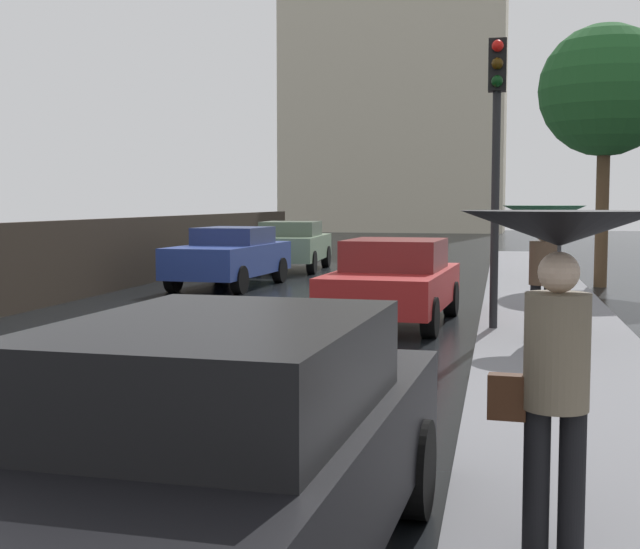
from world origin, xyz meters
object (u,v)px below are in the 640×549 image
Objects in this scene: car_blue_mid_road at (230,256)px; pedestrian_with_umbrella_far at (544,232)px; pedestrian_with_umbrella_near at (558,288)px; car_green_far_lane at (292,245)px; street_tree_near at (605,92)px; traffic_light at (496,129)px; car_black_near_kerb at (228,452)px; car_red_far_ahead at (394,281)px.

car_blue_mid_road is 2.40× the size of pedestrian_with_umbrella_far.
pedestrian_with_umbrella_near and pedestrian_with_umbrella_far have the same top height.
car_green_far_lane is 0.68× the size of street_tree_near.
car_green_far_lane is 0.99× the size of traffic_light.
pedestrian_with_umbrella_far is 0.43× the size of traffic_light.
car_black_near_kerb is at bearing -97.88° from traffic_light.
street_tree_near is at bearing 87.64° from pedestrian_with_umbrella_near.
car_red_far_ahead is 9.89m from pedestrian_with_umbrella_near.
pedestrian_with_umbrella_far is at bearing 79.60° from car_black_near_kerb.
traffic_light is at bearing 113.72° from car_green_far_lane.
car_red_far_ahead is at bearing 95.30° from car_black_near_kerb.
traffic_light is at bearing -106.09° from street_tree_near.
car_black_near_kerb is at bearing -158.16° from pedestrian_with_umbrella_near.
pedestrian_with_umbrella_near is (1.62, 0.51, 0.82)m from car_black_near_kerb.
car_black_near_kerb is 18.14m from street_tree_near.
car_green_far_lane is 9.86m from street_tree_near.
traffic_light reaches higher than car_green_far_lane.
car_blue_mid_road is at bearing 110.70° from car_black_near_kerb.
car_red_far_ahead is at bearing 145.74° from pedestrian_with_umbrella_far.
pedestrian_with_umbrella_near is (6.57, -15.07, 0.83)m from car_blue_mid_road.
pedestrian_with_umbrella_far is at bearing -58.69° from traffic_light.
car_black_near_kerb is 1.89m from pedestrian_with_umbrella_near.
car_red_far_ahead is 3.33m from pedestrian_with_umbrella_far.
car_black_near_kerb is at bearing 111.36° from car_blue_mid_road.
car_black_near_kerb is 9.35m from traffic_light.
car_black_near_kerb is 10.16m from car_red_far_ahead.
pedestrian_with_umbrella_near is 7.40m from pedestrian_with_umbrella_far.
car_red_far_ahead is at bearing 133.76° from car_blue_mid_road.
car_red_far_ahead is 0.97× the size of car_green_far_lane.
car_black_near_kerb is 0.97× the size of car_green_far_lane.
pedestrian_with_umbrella_far is 10.07m from street_tree_near.
car_green_far_lane is 2.29× the size of pedestrian_with_umbrella_far.
traffic_light is at bearing 136.90° from car_blue_mid_road.
pedestrian_with_umbrella_far reaches higher than car_blue_mid_road.
car_blue_mid_road is 1.04× the size of traffic_light.
car_red_far_ahead is at bearing 144.30° from traffic_light.
car_black_near_kerb reaches higher than car_red_far_ahead.
street_tree_near is (3.66, 17.35, 3.83)m from car_black_near_kerb.
pedestrian_with_umbrella_far reaches higher than car_red_far_ahead.
street_tree_near reaches higher than traffic_light.
pedestrian_with_umbrella_far is 1.93m from traffic_light.
car_red_far_ahead is (-0.39, 10.15, -0.04)m from car_black_near_kerb.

